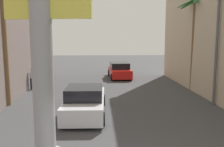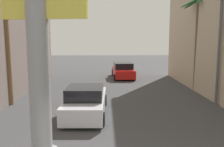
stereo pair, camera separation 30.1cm
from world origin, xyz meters
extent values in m
plane|color=#424244|center=(0.00, 10.00, 0.00)|extent=(86.56, 86.56, 0.00)
cylinder|color=#9E9EA3|center=(-2.18, 1.25, 3.87)|extent=(0.61, 0.61, 7.74)
cube|color=#F2E04C|center=(-1.98, 1.25, 4.80)|extent=(2.43, 0.56, 0.56)
cylinder|color=#59595E|center=(6.36, 8.70, 3.47)|extent=(0.16, 0.16, 6.93)
cylinder|color=black|center=(-2.22, 8.90, 0.32)|extent=(0.24, 0.65, 0.64)
cylinder|color=black|center=(-0.36, 8.85, 0.32)|extent=(0.24, 0.65, 0.64)
cylinder|color=black|center=(-2.32, 5.33, 0.32)|extent=(0.24, 0.65, 0.64)
cylinder|color=black|center=(-0.46, 5.28, 0.32)|extent=(0.24, 0.65, 0.64)
cube|color=silver|center=(-1.34, 7.09, 0.56)|extent=(2.11, 5.15, 0.80)
cube|color=black|center=(-1.35, 6.71, 1.26)|extent=(1.87, 2.19, 0.60)
cylinder|color=black|center=(0.50, 20.89, 0.32)|extent=(0.25, 0.65, 0.64)
cylinder|color=black|center=(2.34, 20.97, 0.32)|extent=(0.25, 0.65, 0.64)
cylinder|color=black|center=(0.63, 17.70, 0.32)|extent=(0.25, 0.65, 0.64)
cylinder|color=black|center=(2.48, 17.78, 0.32)|extent=(0.25, 0.65, 0.64)
cube|color=red|center=(1.49, 19.34, 0.56)|extent=(2.13, 4.64, 0.80)
cube|color=black|center=(1.49, 19.34, 1.26)|extent=(1.89, 2.58, 0.60)
cylinder|color=brown|center=(-6.13, 9.10, 3.72)|extent=(0.46, 0.56, 7.44)
cylinder|color=brown|center=(6.57, 12.89, 3.40)|extent=(0.40, 0.61, 6.81)
ellipsoid|color=#28722D|center=(7.52, 12.78, 6.62)|extent=(1.53, 0.45, 0.70)
ellipsoid|color=#215E2D|center=(7.11, 13.53, 6.62)|extent=(1.04, 1.50, 0.69)
ellipsoid|color=#29742D|center=(6.27, 13.47, 6.60)|extent=(1.16, 1.42, 0.76)
ellipsoid|color=#20762D|center=(5.95, 12.95, 6.58)|extent=(1.51, 0.58, 0.80)
ellipsoid|color=#235C2D|center=(6.36, 12.14, 6.64)|extent=(1.04, 1.52, 0.64)
ellipsoid|color=#2F762D|center=(7.10, 12.13, 6.59)|extent=(1.01, 1.48, 0.77)
cylinder|color=#1E233F|center=(-5.74, 13.74, 0.46)|extent=(0.14, 0.14, 0.92)
cylinder|color=#1E233F|center=(-5.93, 13.78, 0.46)|extent=(0.14, 0.14, 0.92)
cylinder|color=silver|center=(-5.84, 13.76, 1.20)|extent=(0.39, 0.39, 0.56)
sphere|color=tan|center=(-5.84, 13.76, 1.59)|extent=(0.22, 0.22, 0.22)
camera|label=1|loc=(-0.61, -5.77, 4.00)|focal=40.00mm
camera|label=2|loc=(-0.31, -5.79, 4.00)|focal=40.00mm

